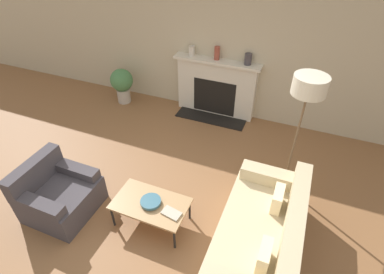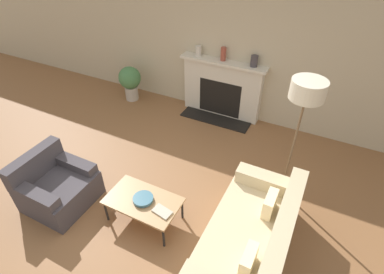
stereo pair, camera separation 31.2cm
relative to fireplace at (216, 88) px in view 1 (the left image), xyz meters
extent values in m
plane|color=brown|center=(0.17, -2.81, -0.57)|extent=(18.00, 18.00, 0.00)
cube|color=#BCAD8E|center=(0.17, 0.14, 0.88)|extent=(18.00, 0.06, 2.90)
cube|color=beige|center=(0.00, 0.01, -0.01)|extent=(1.59, 0.20, 1.12)
cube|color=black|center=(0.00, -0.07, -0.17)|extent=(0.88, 0.04, 0.73)
cube|color=black|center=(0.00, -0.27, -0.56)|extent=(1.43, 0.40, 0.02)
cube|color=beige|center=(0.00, -0.02, 0.58)|extent=(1.71, 0.28, 0.05)
cube|color=#CCB78E|center=(1.50, -2.85, -0.37)|extent=(0.93, 1.87, 0.41)
cube|color=#CCB78E|center=(1.88, -2.85, 0.03)|extent=(0.20, 1.87, 0.40)
cube|color=#CCB78E|center=(1.50, -2.03, -0.06)|extent=(0.85, 0.22, 0.20)
cube|color=beige|center=(1.64, -2.43, -0.03)|extent=(0.12, 0.32, 0.28)
cube|color=beige|center=(1.64, -3.28, -0.03)|extent=(0.12, 0.32, 0.28)
cube|color=#423D42|center=(-1.16, -3.27, -0.36)|extent=(0.85, 0.88, 0.41)
cube|color=#423D42|center=(-1.50, -3.27, 0.03)|extent=(0.18, 0.88, 0.37)
cube|color=#423D42|center=(-1.16, -3.62, -0.09)|extent=(0.77, 0.18, 0.13)
cube|color=#423D42|center=(-1.16, -2.92, -0.09)|extent=(0.77, 0.18, 0.13)
cube|color=tan|center=(0.11, -2.99, -0.20)|extent=(0.99, 0.58, 0.03)
cylinder|color=black|center=(-0.35, -3.24, -0.39)|extent=(0.03, 0.03, 0.36)
cylinder|color=black|center=(0.56, -3.24, -0.39)|extent=(0.03, 0.03, 0.36)
cylinder|color=black|center=(-0.35, -2.74, -0.39)|extent=(0.03, 0.03, 0.36)
cylinder|color=black|center=(0.56, -2.74, -0.39)|extent=(0.03, 0.03, 0.36)
cylinder|color=#38667A|center=(0.12, -2.99, -0.18)|extent=(0.10, 0.10, 0.01)
cylinder|color=#38667A|center=(0.12, -2.99, -0.15)|extent=(0.27, 0.27, 0.04)
cube|color=#B2A893|center=(0.44, -3.04, -0.17)|extent=(0.27, 0.19, 0.02)
cylinder|color=brown|center=(1.69, -1.61, -0.56)|extent=(0.32, 0.32, 0.03)
cylinder|color=brown|center=(1.69, -1.61, 0.28)|extent=(0.03, 0.03, 1.65)
cylinder|color=beige|center=(1.69, -1.61, 1.18)|extent=(0.43, 0.43, 0.24)
cylinder|color=beige|center=(-0.53, 0.01, 0.70)|extent=(0.12, 0.12, 0.19)
cylinder|color=brown|center=(-0.02, 0.01, 0.73)|extent=(0.10, 0.10, 0.25)
cylinder|color=#3D383D|center=(0.58, 0.01, 0.70)|extent=(0.13, 0.13, 0.21)
cylinder|color=#B2A899|center=(-2.02, -0.34, -0.42)|extent=(0.28, 0.28, 0.31)
sphere|color=#477A47|center=(-2.02, -0.34, -0.05)|extent=(0.48, 0.48, 0.48)
camera|label=1|loc=(1.59, -5.18, 2.90)|focal=28.00mm
camera|label=2|loc=(1.88, -5.05, 2.90)|focal=28.00mm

